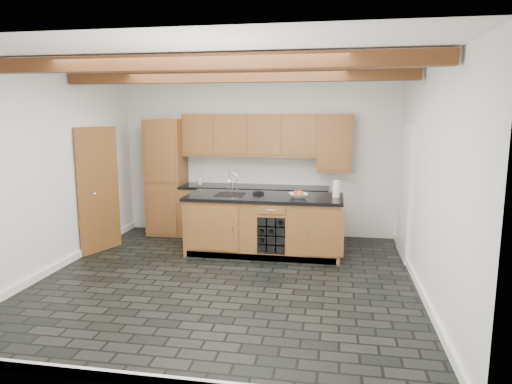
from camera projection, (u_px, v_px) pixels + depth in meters
ground at (227, 279)px, 6.13m from camera, size 5.00×5.00×0.00m
room_shell at (229, 162)px, 6.40m from camera, size 5.01×5.00×5.00m
back_cabinetry at (235, 183)px, 8.20m from camera, size 3.65×0.62×2.20m
island at (264, 224)px, 7.25m from camera, size 2.48×0.96×0.93m
faucet at (230, 192)px, 7.31m from camera, size 0.45×0.40×0.34m
kitchen_scale at (258, 193)px, 7.29m from camera, size 0.19×0.15×0.05m
fruit_bowl at (298, 195)px, 6.99m from camera, size 0.36×0.36×0.07m
fruit_cluster at (298, 193)px, 6.98m from camera, size 0.16×0.17×0.07m
paper_towel at (336, 189)px, 7.04m from camera, size 0.11×0.11×0.25m
mug at (200, 182)px, 8.28m from camera, size 0.12×0.12×0.10m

